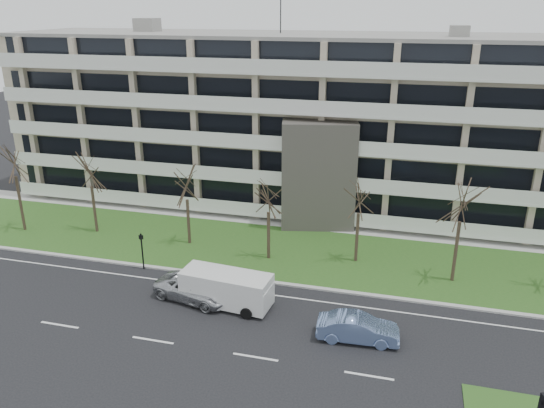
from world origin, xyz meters
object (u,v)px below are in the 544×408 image
(white_van, at_px, (227,286))
(pedestrian_signal, at_px, (142,247))
(blue_sedan, at_px, (358,328))
(silver_pickup, at_px, (195,289))

(white_van, distance_m, pedestrian_signal, 8.02)
(blue_sedan, relative_size, pedestrian_signal, 1.66)
(silver_pickup, distance_m, blue_sedan, 10.66)
(silver_pickup, xyz_separation_m, white_van, (2.26, -0.17, 0.58))
(blue_sedan, xyz_separation_m, pedestrian_signal, (-15.64, 4.73, 1.00))
(blue_sedan, distance_m, white_van, 8.43)
(blue_sedan, bearing_deg, silver_pickup, 76.29)
(blue_sedan, bearing_deg, pedestrian_signal, 69.35)
(white_van, bearing_deg, silver_pickup, -178.86)
(white_van, bearing_deg, blue_sedan, -6.04)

